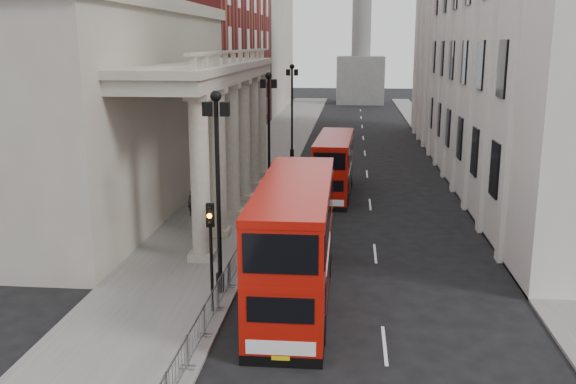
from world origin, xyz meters
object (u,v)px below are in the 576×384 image
object	(u,v)px
lamp_post_south	(218,179)
pedestrian_a	(193,203)
bus_near	(295,240)
lamp_post_mid	(269,128)
traffic_light	(211,237)
lamp_post_north	(292,105)
bus_far	(334,164)
pedestrian_c	(232,196)
monument_column	(362,8)
pedestrian_b	(209,190)

from	to	relation	value
lamp_post_south	pedestrian_a	world-z (taller)	lamp_post_south
bus_near	pedestrian_a	xyz separation A→B (m)	(-7.23, 12.07, -1.67)
lamp_post_mid	traffic_light	xyz separation A→B (m)	(0.10, -18.02, -1.80)
lamp_post_mid	lamp_post_north	world-z (taller)	same
bus_near	bus_far	size ratio (longest dim) A/B	1.21
traffic_light	pedestrian_c	bearing A→B (deg)	97.70
lamp_post_north	bus_far	bearing A→B (deg)	-72.81
lamp_post_south	pedestrian_a	bearing A→B (deg)	109.16
traffic_light	bus_far	xyz separation A→B (m)	(4.06, 20.56, -0.99)
pedestrian_c	monument_column	bearing A→B (deg)	74.96
traffic_light	lamp_post_north	bearing A→B (deg)	90.17
bus_near	pedestrian_c	bearing A→B (deg)	110.00
bus_far	pedestrian_b	world-z (taller)	bus_far
monument_column	bus_near	xyz separation A→B (m)	(-3.46, -88.28, -13.41)
lamp_post_north	traffic_light	world-z (taller)	lamp_post_north
pedestrian_b	lamp_post_mid	bearing A→B (deg)	160.51
bus_far	pedestrian_c	size ratio (longest dim) A/B	5.73
lamp_post_south	pedestrian_c	xyz separation A→B (m)	(-2.00, 13.49, -3.97)
pedestrian_b	bus_far	bearing A→B (deg)	171.49
bus_far	pedestrian_c	bearing A→B (deg)	-138.57
lamp_post_south	bus_far	bearing A→B (deg)	77.35
monument_column	bus_far	xyz separation A→B (m)	(-2.44, -69.45, -13.86)
lamp_post_north	bus_near	xyz separation A→B (m)	(3.14, -32.28, -2.34)
lamp_post_mid	bus_near	bearing A→B (deg)	-79.10
bus_near	pedestrian_a	distance (m)	14.17
monument_column	lamp_post_north	size ratio (longest dim) A/B	6.51
pedestrian_a	bus_near	bearing A→B (deg)	-65.05
monument_column	lamp_post_north	world-z (taller)	monument_column
lamp_post_north	bus_far	xyz separation A→B (m)	(4.16, -13.45, -2.79)
traffic_light	bus_far	size ratio (longest dim) A/B	0.45
lamp_post_south	lamp_post_north	size ratio (longest dim) A/B	1.00
lamp_post_mid	pedestrian_a	distance (m)	7.11
lamp_post_north	pedestrian_b	xyz separation A→B (m)	(-3.88, -16.79, -4.00)
lamp_post_mid	pedestrian_b	bearing A→B (deg)	-168.44
monument_column	lamp_post_south	bearing A→B (deg)	-94.29
lamp_post_south	pedestrian_b	distance (m)	16.20
lamp_post_mid	pedestrian_a	bearing A→B (deg)	-134.18
monument_column	lamp_post_mid	xyz separation A→B (m)	(-6.60, -72.00, -11.07)
pedestrian_a	pedestrian_c	bearing A→B (deg)	33.19
bus_near	pedestrian_b	bearing A→B (deg)	113.94
monument_column	pedestrian_b	world-z (taller)	monument_column
monument_column	lamp_post_south	xyz separation A→B (m)	(-6.60, -88.00, -11.07)
traffic_light	pedestrian_b	xyz separation A→B (m)	(-3.98, 17.22, -2.20)
lamp_post_mid	bus_far	world-z (taller)	lamp_post_mid
pedestrian_c	pedestrian_a	bearing A→B (deg)	-149.28
pedestrian_a	pedestrian_b	xyz separation A→B (m)	(0.21, 3.42, 0.01)
monument_column	traffic_light	size ratio (longest dim) A/B	12.60
bus_near	pedestrian_c	xyz separation A→B (m)	(-5.14, 13.78, -1.62)
lamp_post_south	pedestrian_c	distance (m)	14.21
monument_column	lamp_post_south	world-z (taller)	monument_column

